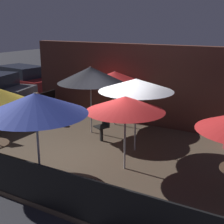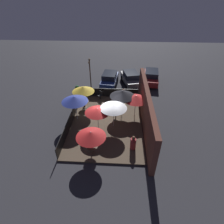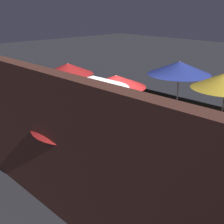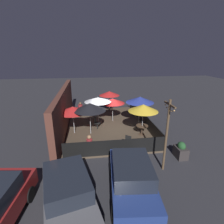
# 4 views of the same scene
# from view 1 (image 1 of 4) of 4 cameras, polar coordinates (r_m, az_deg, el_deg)

# --- Properties ---
(ground_plane) EXTENTS (60.00, 60.00, 0.00)m
(ground_plane) POSITION_cam_1_polar(r_m,az_deg,el_deg) (9.50, -0.63, -8.30)
(ground_plane) COLOR #2D2D33
(patio_deck) EXTENTS (9.15, 6.24, 0.12)m
(patio_deck) POSITION_cam_1_polar(r_m,az_deg,el_deg) (9.48, -0.63, -7.97)
(patio_deck) COLOR brown
(patio_deck) RESTS_ON ground_plane
(building_wall) EXTENTS (10.75, 0.36, 3.16)m
(building_wall) POSITION_cam_1_polar(r_m,az_deg,el_deg) (11.90, 7.52, 4.56)
(building_wall) COLOR brown
(building_wall) RESTS_ON ground_plane
(fence_front) EXTENTS (8.95, 0.05, 0.95)m
(fence_front) POSITION_cam_1_polar(r_m,az_deg,el_deg) (7.04, -13.68, -12.61)
(fence_front) COLOR black
(fence_front) RESTS_ON patio_deck
(fence_side_left) EXTENTS (0.05, 6.04, 0.95)m
(fence_side_left) POSITION_cam_1_polar(r_m,az_deg,el_deg) (12.09, -19.53, -0.87)
(fence_side_left) COLOR black
(fence_side_left) RESTS_ON patio_deck
(patio_umbrella_2) EXTENTS (2.22, 2.22, 2.23)m
(patio_umbrella_2) POSITION_cam_1_polar(r_m,az_deg,el_deg) (9.14, 4.43, 4.94)
(patio_umbrella_2) COLOR #B2B2B7
(patio_umbrella_2) RESTS_ON patio_deck
(patio_umbrella_3) EXTENTS (2.19, 2.19, 2.07)m
(patio_umbrella_3) POSITION_cam_1_polar(r_m,az_deg,el_deg) (11.65, 0.52, 6.40)
(patio_umbrella_3) COLOR #B2B2B7
(patio_umbrella_3) RESTS_ON patio_deck
(patio_umbrella_4) EXTENTS (2.06, 2.06, 2.00)m
(patio_umbrella_4) POSITION_cam_1_polar(r_m,az_deg,el_deg) (7.94, 2.45, 1.50)
(patio_umbrella_4) COLOR #B2B2B7
(patio_umbrella_4) RESTS_ON patio_deck
(patio_umbrella_5) EXTENTS (2.27, 2.27, 2.37)m
(patio_umbrella_5) POSITION_cam_1_polar(r_m,az_deg,el_deg) (6.84, -13.86, 1.49)
(patio_umbrella_5) COLOR #B2B2B7
(patio_umbrella_5) RESTS_ON patio_deck
(patio_umbrella_6) EXTENTS (2.29, 2.29, 2.36)m
(patio_umbrella_6) POSITION_cam_1_polar(r_m,az_deg,el_deg) (10.74, -3.95, 6.80)
(patio_umbrella_6) COLOR #B2B2B7
(patio_umbrella_6) RESTS_ON patio_deck
(patio_chair_1) EXTENTS (0.53, 0.53, 0.96)m
(patio_chair_1) POSITION_cam_1_polar(r_m,az_deg,el_deg) (10.31, -1.66, -2.46)
(patio_chair_1) COLOR black
(patio_chair_1) RESTS_ON patio_deck
(patron_0) EXTENTS (0.36, 0.36, 1.16)m
(patron_0) POSITION_cam_1_polar(r_m,az_deg,el_deg) (12.76, -13.37, 0.75)
(patron_0) COLOR maroon
(patron_0) RESTS_ON patio_deck
(parked_car_2) EXTENTS (4.49, 2.26, 1.62)m
(parked_car_2) POSITION_cam_1_polar(r_m,az_deg,el_deg) (18.18, -16.21, 5.66)
(parked_car_2) COLOR maroon
(parked_car_2) RESTS_ON ground_plane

